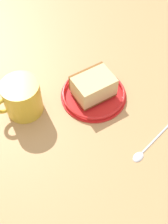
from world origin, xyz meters
TOP-DOWN VIEW (x-y plane):
  - ground_plane at (0.00, 0.00)cm, footprint 116.03×116.03cm
  - small_plate at (-6.24, 3.57)cm, footprint 16.52×16.52cm
  - cake_slice at (-6.43, 3.37)cm, footprint 11.95×11.82cm
  - tea_mug at (2.31, -11.54)cm, footprint 9.80×9.45cm
  - teaspoon at (5.39, 18.60)cm, footprint 12.50×7.52cm

SIDE VIEW (x-z plane):
  - ground_plane at x=0.00cm, z-range -2.55..0.00cm
  - teaspoon at x=5.39cm, z-range -0.05..0.75cm
  - small_plate at x=-6.24cm, z-range -0.02..1.50cm
  - cake_slice at x=-6.43cm, z-range 0.90..6.44cm
  - tea_mug at x=2.31cm, z-range 0.09..9.03cm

